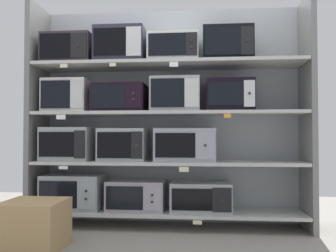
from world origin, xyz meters
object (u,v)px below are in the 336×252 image
object	(u,v)px
microwave_0	(74,192)
microwave_8	(176,95)
microwave_1	(136,195)
microwave_5	(185,145)
microwave_9	(230,96)
microwave_10	(70,51)
shipping_carton	(34,225)
microwave_12	(174,50)
microwave_11	(122,47)
microwave_2	(201,197)
microwave_4	(124,145)
microwave_6	(68,96)
microwave_13	(228,45)
microwave_7	(120,99)
microwave_3	(69,144)

from	to	relation	value
microwave_0	microwave_8	distance (m)	1.37
microwave_1	microwave_5	size ratio (longest dim) A/B	0.95
microwave_9	microwave_10	distance (m)	1.63
microwave_5	shipping_carton	bearing A→B (deg)	-143.81
microwave_12	shipping_carton	world-z (taller)	microwave_12
microwave_8	microwave_11	xyz separation A→B (m)	(-0.53, 0.00, 0.48)
microwave_2	microwave_5	xyz separation A→B (m)	(-0.15, 0.00, 0.49)
microwave_0	microwave_11	xyz separation A→B (m)	(0.47, -0.00, 1.41)
microwave_5	microwave_12	size ratio (longest dim) A/B	1.21
microwave_1	microwave_5	distance (m)	0.68
microwave_5	microwave_0	bearing A→B (deg)	-179.99
microwave_4	microwave_11	xyz separation A→B (m)	(-0.03, 0.00, 0.95)
microwave_9	microwave_6	bearing A→B (deg)	-179.99
microwave_1	microwave_13	distance (m)	1.68
microwave_7	microwave_5	bearing A→B (deg)	0.03
microwave_6	microwave_9	world-z (taller)	microwave_6
microwave_5	microwave_7	size ratio (longest dim) A/B	1.14
shipping_carton	microwave_3	bearing A→B (deg)	91.89
microwave_5	microwave_9	distance (m)	0.63
microwave_6	microwave_9	size ratio (longest dim) A/B	0.98
microwave_4	microwave_10	xyz separation A→B (m)	(-0.54, -0.00, 0.93)
microwave_1	microwave_2	world-z (taller)	microwave_1
microwave_8	microwave_13	bearing A→B (deg)	0.01
microwave_3	microwave_10	world-z (taller)	microwave_10
microwave_1	microwave_8	world-z (taller)	microwave_8
microwave_7	microwave_3	bearing A→B (deg)	179.96
microwave_3	microwave_13	size ratio (longest dim) A/B	1.01
microwave_6	microwave_9	bearing A→B (deg)	0.01
microwave_0	microwave_4	xyz separation A→B (m)	(0.50, -0.00, 0.46)
microwave_8	microwave_9	xyz separation A→B (m)	(0.51, 0.00, -0.01)
microwave_1	microwave_4	world-z (taller)	microwave_4
microwave_7	microwave_8	world-z (taller)	microwave_8
microwave_8	shipping_carton	bearing A→B (deg)	-141.46
microwave_2	microwave_13	size ratio (longest dim) A/B	1.22
microwave_2	microwave_3	bearing A→B (deg)	180.00
microwave_1	microwave_6	xyz separation A→B (m)	(-0.69, -0.00, 0.96)
microwave_0	microwave_11	distance (m)	1.49
microwave_3	microwave_8	distance (m)	1.15
microwave_0	microwave_2	xyz separation A→B (m)	(1.24, 0.00, -0.03)
microwave_3	shipping_carton	world-z (taller)	microwave_3
microwave_8	microwave_10	distance (m)	1.14
microwave_3	shipping_carton	bearing A→B (deg)	-88.11
microwave_4	microwave_11	world-z (taller)	microwave_11
microwave_6	microwave_9	distance (m)	1.58
microwave_8	microwave_0	bearing A→B (deg)	179.99
microwave_9	microwave_12	world-z (taller)	microwave_12
microwave_0	microwave_2	bearing A→B (deg)	0.00
microwave_7	microwave_12	world-z (taller)	microwave_12
microwave_5	microwave_10	bearing A→B (deg)	-179.98
microwave_2	microwave_6	size ratio (longest dim) A/B	1.31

